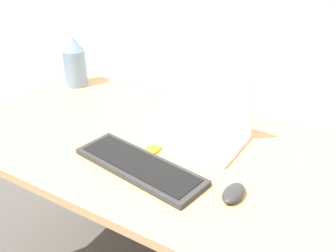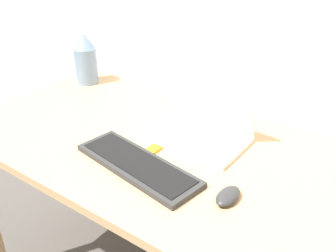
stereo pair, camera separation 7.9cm
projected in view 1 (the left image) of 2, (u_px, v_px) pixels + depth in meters
The scene contains 6 objects.
desk at pixel (149, 163), 1.38m from camera, with size 1.32×0.75×0.76m.
laptop at pixel (197, 124), 1.34m from camera, with size 0.33×0.22×0.23m.
keyboard at pixel (140, 166), 1.18m from camera, with size 0.44×0.20×0.02m.
mouse at pixel (234, 193), 1.06m from camera, with size 0.05×0.10×0.03m.
vase at pixel (74, 61), 1.71m from camera, with size 0.10×0.10×0.23m.
mp3_player at pixel (152, 151), 1.27m from camera, with size 0.04×0.06×0.01m.
Camera 1 is at (0.66, -0.57, 1.45)m, focal length 42.00 mm.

